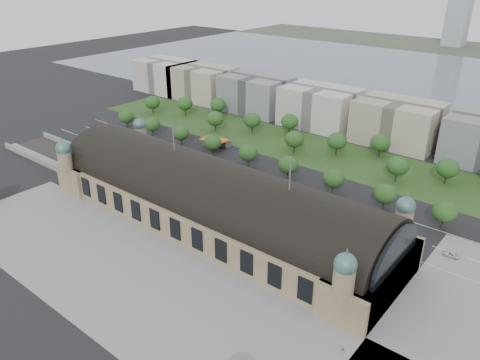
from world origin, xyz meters
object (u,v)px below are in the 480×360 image
Objects in this scene: bus_west at (225,181)px; traffic_car_0 at (117,145)px; pedestrian_0 at (343,351)px; parked_car_1 at (134,156)px; bus_mid at (304,213)px; parked_car_0 at (156,167)px; parked_car_2 at (148,165)px; traffic_car_4 at (292,200)px; parked_car_5 at (197,181)px; traffic_car_1 at (150,140)px; parked_car_4 at (161,165)px; parked_car_6 at (186,179)px; traffic_car_6 at (451,255)px; petrol_station at (220,142)px; bus_east at (315,217)px; traffic_car_5 at (361,209)px; parked_car_3 at (189,175)px.

traffic_car_0 is at bearing 89.14° from bus_west.
traffic_car_0 is 181.92m from pedestrian_0.
traffic_car_0 is at bearing -128.90° from parked_car_1.
parked_car_1 is 0.44× the size of bus_mid.
parked_car_2 is (-4.79, -0.87, -0.12)m from parked_car_0.
traffic_car_4 reaches higher than parked_car_2.
bus_west is at bearing -82.60° from traffic_car_4.
traffic_car_1 is at bearing -133.69° from parked_car_5.
parked_car_5 is at bearing 48.84° from parked_car_4.
parked_car_1 is 42.13m from parked_car_6.
traffic_car_0 is at bearing -91.42° from traffic_car_6.
petrol_station reaches higher than bus_east.
parked_car_0 is at bearing 100.58° from bus_west.
petrol_station is 138.01m from traffic_car_6.
parked_car_5 is 5.98m from parked_car_6.
parked_car_2 is at bearing -108.68° from parked_car_5.
parked_car_4 is 89.03m from bus_east.
traffic_car_1 is 0.73× the size of parked_car_1.
parked_car_3 is at bearing 108.46° from traffic_car_5.
pedestrian_0 reaches higher than traffic_car_1.
parked_car_6 is (-78.22, -25.15, 0.04)m from traffic_car_5.
traffic_car_4 is 0.81× the size of parked_car_1.
parked_car_5 is 2.88× the size of pedestrian_0.
parked_car_5 is (26.99, -1.85, 0.06)m from parked_car_4.
parked_car_0 reaches higher than traffic_car_4.
petrol_station is at bearing 43.24° from bus_west.
traffic_car_5 is 82.16m from parked_car_6.
traffic_car_1 is 123.10m from bus_east.
parked_car_0 reaches higher than traffic_car_6.
petrol_station reaches higher than parked_car_4.
bus_mid is at bearing -84.71° from traffic_car_6.
parked_car_1 is 16.27m from parked_car_2.
parked_car_3 is (52.45, -21.20, 0.15)m from traffic_car_1.
traffic_car_5 is 102.66m from parked_car_0.
traffic_car_0 is 61.15m from parked_car_3.
petrol_station reaches higher than traffic_car_5.
traffic_car_5 is 0.91× the size of parked_car_5.
traffic_car_6 reaches higher than parked_car_1.
parked_car_0 reaches higher than parked_car_5.
bus_west is at bearing 73.05° from parked_car_3.
bus_east reaches higher than parked_car_4.
traffic_car_4 is at bearing 118.22° from pedestrian_0.
traffic_car_6 is (66.22, 0.45, 0.06)m from traffic_car_4.
parked_car_5 is at bearing 111.20° from traffic_car_5.
parked_car_2 is at bearing -88.28° from parked_car_4.
traffic_car_5 is 0.38× the size of bus_east.
traffic_car_1 is at bearing 141.27° from pedestrian_0.
parked_car_6 reaches higher than parked_car_4.
traffic_car_5 is at bearing -31.46° from bus_east.
bus_mid is (-15.97, -19.57, 0.92)m from traffic_car_5.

